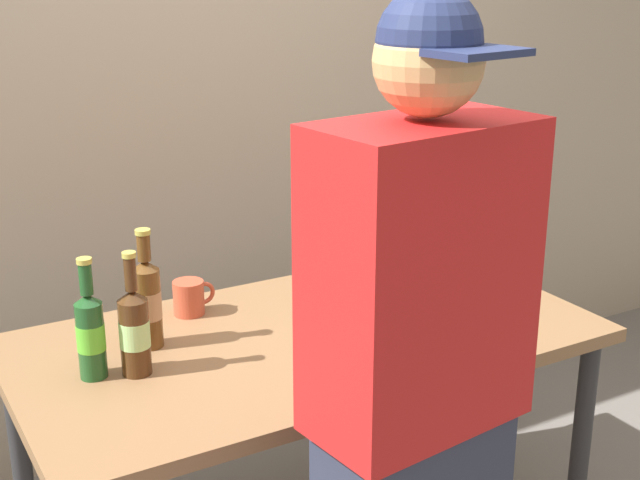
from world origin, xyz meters
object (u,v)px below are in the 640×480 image
(person_figure, at_px, (414,427))
(coffee_mug, at_px, (190,297))
(laptop, at_px, (405,277))
(beer_bottle_brown, at_px, (90,332))
(beer_bottle_dark, at_px, (134,329))
(beer_bottle_green, at_px, (147,301))

(person_figure, height_order, coffee_mug, person_figure)
(laptop, relative_size, beer_bottle_brown, 1.41)
(beer_bottle_dark, height_order, coffee_mug, beer_bottle_dark)
(beer_bottle_brown, xyz_separation_m, coffee_mug, (0.34, 0.24, -0.07))
(beer_bottle_dark, xyz_separation_m, coffee_mug, (0.24, 0.27, -0.06))
(person_figure, bearing_deg, beer_bottle_dark, 118.69)
(beer_bottle_green, height_order, person_figure, person_figure)
(person_figure, bearing_deg, laptop, 55.97)
(person_figure, bearing_deg, coffee_mug, 96.54)
(beer_bottle_green, bearing_deg, coffee_mug, 40.83)
(beer_bottle_dark, distance_m, coffee_mug, 0.37)
(laptop, height_order, beer_bottle_dark, beer_bottle_dark)
(laptop, bearing_deg, beer_bottle_brown, -175.30)
(beer_bottle_brown, height_order, coffee_mug, beer_bottle_brown)
(laptop, bearing_deg, beer_bottle_dark, -172.75)
(beer_bottle_brown, bearing_deg, person_figure, -56.46)
(laptop, height_order, coffee_mug, laptop)
(laptop, height_order, person_figure, person_figure)
(beer_bottle_green, xyz_separation_m, person_figure, (0.27, -0.76, -0.05))
(coffee_mug, bearing_deg, beer_bottle_green, -139.17)
(person_figure, distance_m, coffee_mug, 0.91)
(laptop, distance_m, person_figure, 0.90)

